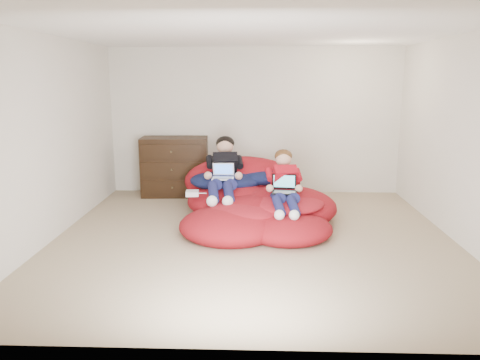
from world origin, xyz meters
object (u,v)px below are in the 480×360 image
at_px(beanbag_pile, 254,203).
at_px(younger_boy, 284,182).
at_px(laptop_white, 223,174).
at_px(older_boy, 224,168).
at_px(laptop_black, 284,187).
at_px(dresser, 175,166).

distance_m(beanbag_pile, younger_boy, 0.62).
xyz_separation_m(beanbag_pile, laptop_white, (-0.45, 0.14, 0.38)).
bearing_deg(older_boy, laptop_white, -90.00).
distance_m(beanbag_pile, older_boy, 0.68).
bearing_deg(beanbag_pile, laptop_white, 163.20).
relative_size(beanbag_pile, laptop_white, 7.88).
bearing_deg(younger_boy, laptop_black, -90.00).
bearing_deg(older_boy, laptop_black, -36.13).
bearing_deg(dresser, beanbag_pile, -46.61).
bearing_deg(laptop_black, younger_boy, 90.00).
height_order(older_boy, younger_boy, older_boy).
distance_m(dresser, beanbag_pile, 2.01).
xyz_separation_m(dresser, older_boy, (0.92, -1.19, 0.20)).
bearing_deg(dresser, older_boy, -52.31).
height_order(older_boy, laptop_white, older_boy).
height_order(dresser, laptop_black, dresser).
distance_m(older_boy, younger_boy, 1.00).
relative_size(laptop_white, laptop_black, 0.89).
xyz_separation_m(dresser, beanbag_pile, (1.37, -1.45, -0.25)).
xyz_separation_m(older_boy, laptop_white, (0.00, -0.12, -0.06)).
distance_m(laptop_white, laptop_black, 0.98).
bearing_deg(laptop_white, laptop_black, -30.41).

